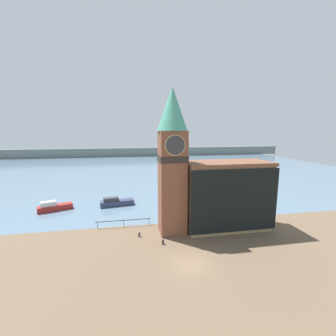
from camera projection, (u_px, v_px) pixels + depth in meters
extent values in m
plane|color=brown|center=(190.00, 264.00, 25.16)|extent=(160.00, 160.00, 0.00)
cube|color=slate|center=(143.00, 166.00, 94.70)|extent=(160.00, 120.00, 0.00)
cube|color=slate|center=(138.00, 152.00, 133.10)|extent=(180.00, 3.00, 5.00)
cube|color=#232328|center=(124.00, 220.00, 34.73)|extent=(8.43, 0.08, 0.08)
cylinder|color=#232328|center=(98.00, 225.00, 34.11)|extent=(0.07, 0.07, 1.05)
cylinder|color=#232328|center=(124.00, 224.00, 34.82)|extent=(0.07, 0.07, 1.05)
cylinder|color=#232328|center=(149.00, 222.00, 35.52)|extent=(0.07, 0.07, 1.05)
cube|color=brown|center=(172.00, 183.00, 32.14)|extent=(3.67, 3.67, 14.74)
cube|color=#2D2823|center=(172.00, 158.00, 31.57)|extent=(3.79, 3.79, 0.90)
cylinder|color=tan|center=(175.00, 145.00, 29.41)|extent=(2.79, 0.12, 2.79)
cylinder|color=#333338|center=(175.00, 145.00, 29.33)|extent=(2.53, 0.12, 2.53)
cylinder|color=tan|center=(185.00, 144.00, 31.59)|extent=(0.12, 2.79, 2.79)
cylinder|color=#333338|center=(186.00, 144.00, 31.61)|extent=(0.12, 2.53, 2.53)
cone|color=teal|center=(172.00, 109.00, 30.47)|extent=(4.22, 4.22, 5.90)
cube|color=tan|center=(226.00, 197.00, 34.10)|extent=(12.38, 5.45, 9.75)
cube|color=brown|center=(228.00, 163.00, 33.27)|extent=(12.78, 5.85, 0.50)
cube|color=black|center=(235.00, 201.00, 31.28)|extent=(12.88, 0.30, 8.97)
cube|color=#333856|center=(117.00, 203.00, 44.84)|extent=(6.74, 2.83, 1.05)
cube|color=#38383D|center=(111.00, 199.00, 44.31)|extent=(3.04, 1.72, 0.73)
cube|color=maroon|center=(55.00, 208.00, 42.08)|extent=(6.19, 3.66, 1.04)
cube|color=silver|center=(48.00, 204.00, 41.38)|extent=(2.88, 2.01, 0.84)
cylinder|color=#2D2D33|center=(139.00, 235.00, 31.54)|extent=(0.25, 0.25, 0.57)
sphere|color=#2D2D33|center=(139.00, 233.00, 31.50)|extent=(0.26, 0.26, 0.26)
cylinder|color=#2D2D33|center=(163.00, 242.00, 29.42)|extent=(0.30, 0.30, 0.56)
sphere|color=#2D2D33|center=(163.00, 240.00, 29.37)|extent=(0.31, 0.31, 0.31)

